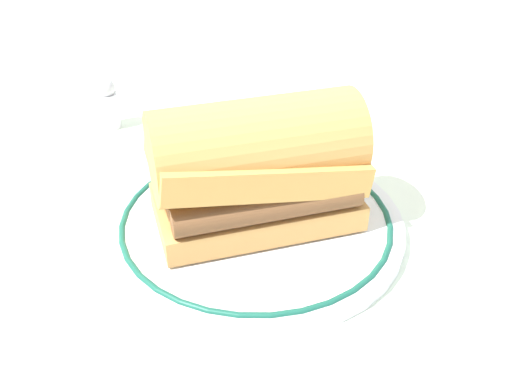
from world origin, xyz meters
TOP-DOWN VIEW (x-y plane):
  - ground_plane at (0.00, 0.00)m, footprint 1.50×1.50m
  - plate at (-0.01, -0.02)m, footprint 0.29×0.29m
  - sausage_sandwich at (-0.01, -0.02)m, footprint 0.20×0.11m
  - salt_shaker at (-0.13, 0.25)m, footprint 0.03×0.03m

SIDE VIEW (x-z plane):
  - ground_plane at x=0.00m, z-range 0.00..0.00m
  - plate at x=-0.01m, z-range 0.00..0.02m
  - salt_shaker at x=-0.13m, z-range 0.00..0.07m
  - sausage_sandwich at x=-0.01m, z-range 0.01..0.14m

